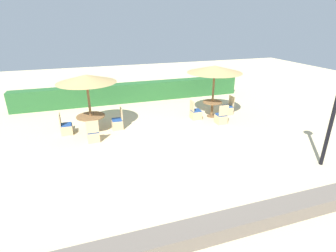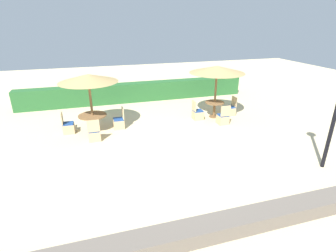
% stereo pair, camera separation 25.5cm
% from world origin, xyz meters
% --- Properties ---
extents(ground_plane, '(40.00, 40.00, 0.00)m').
position_xyz_m(ground_plane, '(0.00, 0.00, 0.00)').
color(ground_plane, beige).
extents(hedge_row, '(13.00, 0.70, 1.08)m').
position_xyz_m(hedge_row, '(0.00, 6.98, 0.54)').
color(hedge_row, '#28602D').
rests_on(hedge_row, ground_plane).
extents(stone_border, '(10.00, 0.56, 0.38)m').
position_xyz_m(stone_border, '(0.00, -3.77, 0.19)').
color(stone_border, '#6B6056').
rests_on(stone_border, ground_plane).
extents(parasol_back_left, '(2.39, 2.39, 2.45)m').
position_xyz_m(parasol_back_left, '(-2.60, 3.14, 2.28)').
color(parasol_back_left, brown).
rests_on(parasol_back_left, ground_plane).
extents(round_table_back_left, '(1.19, 1.19, 0.71)m').
position_xyz_m(round_table_back_left, '(-2.60, 3.14, 0.58)').
color(round_table_back_left, brown).
rests_on(round_table_back_left, ground_plane).
extents(patio_chair_back_left_east, '(0.46, 0.46, 0.93)m').
position_xyz_m(patio_chair_back_left_east, '(-1.51, 3.09, 0.26)').
color(patio_chair_back_left_east, tan).
rests_on(patio_chair_back_left_east, ground_plane).
extents(patio_chair_back_left_west, '(0.46, 0.46, 0.93)m').
position_xyz_m(patio_chair_back_left_west, '(-3.63, 3.19, 0.26)').
color(patio_chair_back_left_west, tan).
rests_on(patio_chair_back_left_west, ground_plane).
extents(patio_chair_back_left_south, '(0.46, 0.46, 0.93)m').
position_xyz_m(patio_chair_back_left_south, '(-2.60, 2.10, 0.26)').
color(patio_chair_back_left_south, tan).
rests_on(patio_chair_back_left_south, ground_plane).
extents(parasol_back_right, '(2.57, 2.57, 2.50)m').
position_xyz_m(parasol_back_right, '(3.15, 3.20, 2.32)').
color(parasol_back_right, brown).
rests_on(parasol_back_right, ground_plane).
extents(round_table_back_right, '(0.93, 0.93, 0.76)m').
position_xyz_m(round_table_back_right, '(3.15, 3.20, 0.57)').
color(round_table_back_right, brown).
rests_on(round_table_back_right, ground_plane).
extents(patio_chair_back_right_west, '(0.46, 0.46, 0.93)m').
position_xyz_m(patio_chair_back_right_west, '(2.24, 3.15, 0.26)').
color(patio_chair_back_right_west, tan).
rests_on(patio_chair_back_right_west, ground_plane).
extents(patio_chair_back_right_south, '(0.46, 0.46, 0.93)m').
position_xyz_m(patio_chair_back_right_south, '(3.12, 2.23, 0.26)').
color(patio_chair_back_right_south, tan).
rests_on(patio_chair_back_right_south, ground_plane).
extents(patio_chair_back_right_east, '(0.46, 0.46, 0.93)m').
position_xyz_m(patio_chair_back_right_east, '(4.04, 3.23, 0.26)').
color(patio_chair_back_right_east, tan).
rests_on(patio_chair_back_right_east, ground_plane).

